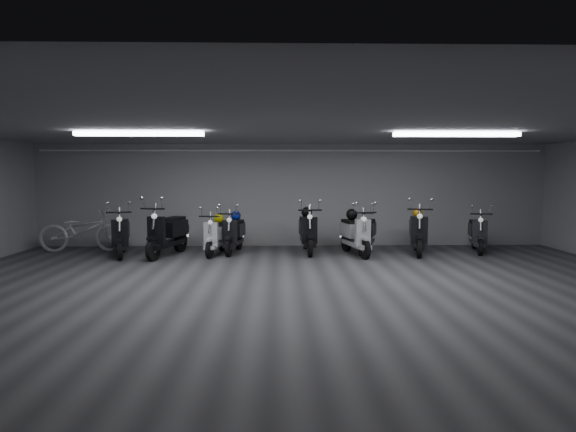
{
  "coord_description": "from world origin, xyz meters",
  "views": [
    {
      "loc": [
        -0.41,
        -8.03,
        1.99
      ],
      "look_at": [
        -0.18,
        2.5,
        1.05
      ],
      "focal_mm": 29.53,
      "sensor_mm": 36.0,
      "label": 1
    }
  ],
  "objects_px": {
    "scooter_8": "(418,225)",
    "helmet_0": "(352,214)",
    "scooter_2": "(216,230)",
    "scooter_3": "(234,228)",
    "scooter_6": "(355,228)",
    "scooter_7": "(366,227)",
    "scooter_0": "(121,228)",
    "scooter_1": "(167,226)",
    "scooter_9": "(478,227)",
    "bicycle": "(82,226)",
    "scooter_5": "(308,225)",
    "helmet_1": "(219,218)",
    "helmet_2": "(418,213)",
    "helmet_4": "(307,212)",
    "helmet_3": "(236,216)"
  },
  "relations": [
    {
      "from": "scooter_8",
      "to": "helmet_0",
      "type": "distance_m",
      "value": 1.66
    },
    {
      "from": "scooter_2",
      "to": "scooter_3",
      "type": "xyz_separation_m",
      "value": [
        0.41,
        0.24,
        0.03
      ]
    },
    {
      "from": "scooter_6",
      "to": "scooter_7",
      "type": "bearing_deg",
      "value": 34.6
    },
    {
      "from": "scooter_0",
      "to": "scooter_1",
      "type": "relative_size",
      "value": 0.92
    },
    {
      "from": "scooter_0",
      "to": "scooter_3",
      "type": "distance_m",
      "value": 2.72
    },
    {
      "from": "scooter_9",
      "to": "bicycle",
      "type": "xyz_separation_m",
      "value": [
        -10.07,
        0.28,
        0.04
      ]
    },
    {
      "from": "helmet_0",
      "to": "scooter_2",
      "type": "bearing_deg",
      "value": -178.38
    },
    {
      "from": "scooter_1",
      "to": "bicycle",
      "type": "bearing_deg",
      "value": 178.54
    },
    {
      "from": "scooter_5",
      "to": "helmet_1",
      "type": "height_order",
      "value": "scooter_5"
    },
    {
      "from": "scooter_5",
      "to": "helmet_2",
      "type": "xyz_separation_m",
      "value": [
        2.79,
        0.05,
        0.31
      ]
    },
    {
      "from": "helmet_1",
      "to": "helmet_2",
      "type": "height_order",
      "value": "helmet_2"
    },
    {
      "from": "scooter_6",
      "to": "helmet_2",
      "type": "height_order",
      "value": "scooter_6"
    },
    {
      "from": "scooter_5",
      "to": "scooter_3",
      "type": "bearing_deg",
      "value": 176.97
    },
    {
      "from": "scooter_0",
      "to": "bicycle",
      "type": "height_order",
      "value": "scooter_0"
    },
    {
      "from": "scooter_1",
      "to": "scooter_2",
      "type": "bearing_deg",
      "value": 26.27
    },
    {
      "from": "scooter_6",
      "to": "helmet_4",
      "type": "xyz_separation_m",
      "value": [
        -1.16,
        0.61,
        0.33
      ]
    },
    {
      "from": "scooter_9",
      "to": "helmet_4",
      "type": "bearing_deg",
      "value": -167.42
    },
    {
      "from": "scooter_9",
      "to": "helmet_1",
      "type": "relative_size",
      "value": 7.2
    },
    {
      "from": "scooter_2",
      "to": "helmet_0",
      "type": "bearing_deg",
      "value": 11.16
    },
    {
      "from": "bicycle",
      "to": "helmet_0",
      "type": "distance_m",
      "value": 6.86
    },
    {
      "from": "scooter_8",
      "to": "helmet_4",
      "type": "relative_size",
      "value": 6.93
    },
    {
      "from": "scooter_6",
      "to": "helmet_4",
      "type": "height_order",
      "value": "scooter_6"
    },
    {
      "from": "scooter_1",
      "to": "scooter_9",
      "type": "height_order",
      "value": "scooter_1"
    },
    {
      "from": "helmet_3",
      "to": "scooter_1",
      "type": "bearing_deg",
      "value": -156.44
    },
    {
      "from": "scooter_2",
      "to": "helmet_0",
      "type": "relative_size",
      "value": 5.83
    },
    {
      "from": "scooter_6",
      "to": "bicycle",
      "type": "bearing_deg",
      "value": 161.83
    },
    {
      "from": "helmet_1",
      "to": "helmet_3",
      "type": "relative_size",
      "value": 0.94
    },
    {
      "from": "scooter_0",
      "to": "scooter_2",
      "type": "relative_size",
      "value": 1.11
    },
    {
      "from": "helmet_1",
      "to": "helmet_2",
      "type": "xyz_separation_m",
      "value": [
        5.02,
        0.02,
        0.13
      ]
    },
    {
      "from": "scooter_3",
      "to": "helmet_1",
      "type": "bearing_deg",
      "value": -170.07
    },
    {
      "from": "scooter_5",
      "to": "helmet_4",
      "type": "distance_m",
      "value": 0.4
    },
    {
      "from": "scooter_7",
      "to": "scooter_8",
      "type": "height_order",
      "value": "scooter_8"
    },
    {
      "from": "bicycle",
      "to": "helmet_4",
      "type": "bearing_deg",
      "value": -94.56
    },
    {
      "from": "scooter_1",
      "to": "scooter_3",
      "type": "bearing_deg",
      "value": 31.91
    },
    {
      "from": "scooter_5",
      "to": "scooter_7",
      "type": "height_order",
      "value": "scooter_5"
    },
    {
      "from": "scooter_5",
      "to": "scooter_8",
      "type": "distance_m",
      "value": 2.74
    },
    {
      "from": "scooter_2",
      "to": "scooter_9",
      "type": "bearing_deg",
      "value": 11.41
    },
    {
      "from": "helmet_3",
      "to": "scooter_8",
      "type": "bearing_deg",
      "value": -6.25
    },
    {
      "from": "scooter_0",
      "to": "helmet_2",
      "type": "xyz_separation_m",
      "value": [
        7.34,
        0.38,
        0.33
      ]
    },
    {
      "from": "scooter_9",
      "to": "helmet_2",
      "type": "bearing_deg",
      "value": -165.29
    },
    {
      "from": "scooter_0",
      "to": "bicycle",
      "type": "xyz_separation_m",
      "value": [
        -1.2,
        0.64,
        -0.01
      ]
    },
    {
      "from": "scooter_1",
      "to": "helmet_3",
      "type": "xyz_separation_m",
      "value": [
        1.6,
        0.7,
        0.18
      ]
    },
    {
      "from": "scooter_1",
      "to": "scooter_3",
      "type": "distance_m",
      "value": 1.63
    },
    {
      "from": "scooter_2",
      "to": "helmet_2",
      "type": "xyz_separation_m",
      "value": [
        5.06,
        0.24,
        0.4
      ]
    },
    {
      "from": "helmet_2",
      "to": "helmet_4",
      "type": "bearing_deg",
      "value": 175.65
    },
    {
      "from": "scooter_8",
      "to": "helmet_4",
      "type": "bearing_deg",
      "value": -176.54
    },
    {
      "from": "scooter_3",
      "to": "helmet_2",
      "type": "distance_m",
      "value": 4.66
    },
    {
      "from": "scooter_1",
      "to": "helmet_0",
      "type": "xyz_separation_m",
      "value": [
        4.51,
        0.31,
        0.24
      ]
    },
    {
      "from": "scooter_5",
      "to": "scooter_6",
      "type": "xyz_separation_m",
      "value": [
        1.15,
        -0.35,
        -0.02
      ]
    },
    {
      "from": "scooter_2",
      "to": "scooter_5",
      "type": "bearing_deg",
      "value": 14.44
    }
  ]
}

